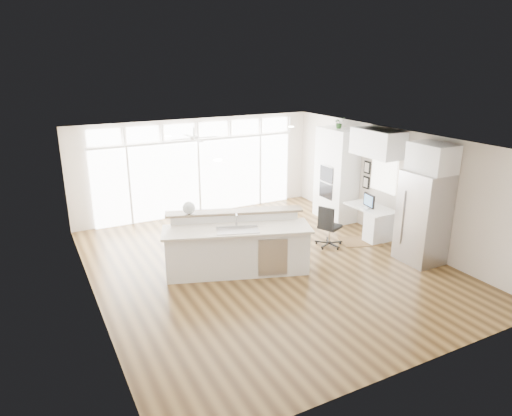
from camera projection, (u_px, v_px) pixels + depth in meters
floor at (266, 265)px, 9.86m from camera, size 7.00×8.00×0.02m
ceiling at (266, 141)px, 9.01m from camera, size 7.00×8.00×0.02m
wall_back at (198, 167)px, 12.80m from camera, size 7.00×0.04×2.70m
wall_front at (411, 287)px, 6.06m from camera, size 7.00×0.04×2.70m
wall_left at (89, 234)px, 7.89m from camera, size 0.04×8.00×2.70m
wall_right at (393, 185)px, 10.97m from camera, size 0.04×8.00×2.70m
glass_wall at (199, 178)px, 12.84m from camera, size 5.80×0.06×2.08m
transom_row at (197, 130)px, 12.43m from camera, size 5.90×0.06×0.40m
desk_window at (384, 174)px, 11.14m from camera, size 0.04×0.85×0.85m
ceiling_fan at (194, 134)px, 11.22m from camera, size 1.16×1.16×0.32m
recessed_lights at (262, 140)px, 9.19m from camera, size 3.40×3.00×0.02m
oven_cabinet at (336, 175)px, 12.37m from camera, size 0.64×1.20×2.50m
desk_nook at (370, 221)px, 11.36m from camera, size 0.72×1.30×0.76m
upper_cabinets at (378, 143)px, 10.77m from camera, size 0.64×1.30×0.64m
refrigerator at (423, 218)px, 9.77m from camera, size 0.76×0.90×2.00m
fridge_cabinet at (432, 158)px, 9.39m from camera, size 0.64×0.90×0.60m
framed_photos at (367, 175)px, 11.71m from camera, size 0.06×0.22×0.80m
kitchen_island at (237, 245)px, 9.35m from camera, size 3.22×2.07×1.20m
rug at (360, 241)px, 11.12m from camera, size 1.09×0.93×0.01m
office_chair at (330, 226)px, 10.71m from camera, size 0.67×0.65×1.00m
fishbowl at (189, 208)px, 9.37m from camera, size 0.36×0.36×0.26m
monitor at (369, 200)px, 11.15m from camera, size 0.14×0.44×0.37m
keyboard at (363, 208)px, 11.13m from camera, size 0.12×0.31×0.02m
potted_plant at (339, 124)px, 11.95m from camera, size 0.31×0.33×0.23m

